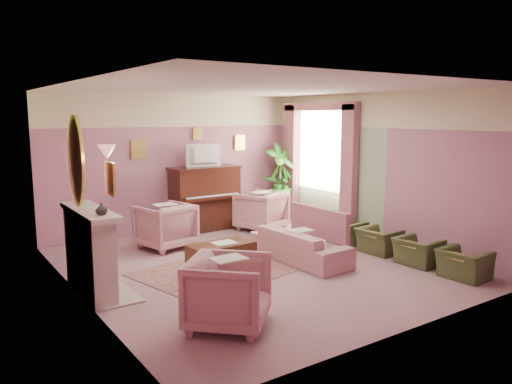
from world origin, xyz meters
TOP-DOWN VIEW (x-y plane):
  - floor at (0.00, 0.00)m, footprint 5.50×6.00m
  - ceiling at (0.00, 0.00)m, footprint 5.50×6.00m
  - wall_back at (0.00, 3.00)m, footprint 5.50×0.02m
  - wall_front at (0.00, -3.00)m, footprint 5.50×0.02m
  - wall_left at (-2.75, 0.00)m, footprint 0.02×6.00m
  - wall_right at (2.75, 0.00)m, footprint 0.02×6.00m
  - picture_rail_band at (0.00, 2.99)m, footprint 5.50×0.01m
  - stripe_panel at (2.73, 1.30)m, footprint 0.01×3.00m
  - fireplace_surround at (-2.59, 0.20)m, footprint 0.30×1.40m
  - fireplace_inset at (-2.49, 0.20)m, footprint 0.18×0.72m
  - fire_ember at (-2.45, 0.20)m, footprint 0.06×0.54m
  - mantel_shelf at (-2.56, 0.20)m, footprint 0.40×1.55m
  - hearth at (-2.39, 0.20)m, footprint 0.55×1.50m
  - mirror_frame at (-2.70, 0.20)m, footprint 0.04×0.72m
  - mirror_glass at (-2.67, 0.20)m, footprint 0.01×0.60m
  - sconce_shade at (-2.62, -0.85)m, footprint 0.20×0.20m
  - piano at (0.50, 2.68)m, footprint 1.40×0.60m
  - piano_keyshelf at (0.50, 2.33)m, footprint 1.30×0.12m
  - piano_keys at (0.50, 2.33)m, footprint 1.20×0.08m
  - piano_top at (0.50, 2.68)m, footprint 1.45×0.65m
  - television at (0.50, 2.63)m, footprint 0.80×0.12m
  - print_back_left at (-0.80, 2.96)m, footprint 0.30×0.03m
  - print_back_right at (1.55, 2.96)m, footprint 0.26×0.03m
  - print_back_mid at (0.50, 2.96)m, footprint 0.22×0.03m
  - print_left_wall at (-2.71, -1.20)m, footprint 0.03×0.28m
  - window_blind at (2.70, 1.55)m, footprint 0.03×1.40m
  - curtain_left at (2.62, 0.63)m, footprint 0.16×0.34m
  - curtain_right at (2.62, 2.47)m, footprint 0.16×0.34m
  - pelmet at (2.62, 1.55)m, footprint 0.16×2.20m
  - mantel_plant at (-2.55, 0.75)m, footprint 0.16×0.16m
  - mantel_vase at (-2.55, -0.30)m, footprint 0.16×0.16m
  - area_rug at (-0.58, 0.09)m, footprint 2.83×2.30m
  - coffee_table at (-0.67, -0.01)m, footprint 1.03×0.56m
  - table_paper at (-0.62, -0.01)m, footprint 0.35×0.28m
  - sofa at (0.70, -0.24)m, footprint 0.61×1.82m
  - sofa_throw at (1.10, -0.24)m, footprint 0.09×1.38m
  - floral_armchair_left at (-0.80, 1.78)m, footprint 0.87×0.87m
  - floral_armchair_right at (1.44, 1.97)m, footprint 0.87×0.87m
  - floral_armchair_front at (-1.60, -1.78)m, footprint 0.87×0.87m
  - olive_chair_a at (2.13, -2.28)m, footprint 0.47×0.67m
  - olive_chair_b at (2.13, -1.46)m, footprint 0.47×0.67m
  - olive_chair_c at (2.13, -0.64)m, footprint 0.47×0.67m
  - olive_chair_d at (2.13, 0.18)m, footprint 0.47×0.67m
  - side_table at (2.27, 2.50)m, footprint 0.52×0.52m
  - side_plant_big at (2.27, 2.50)m, footprint 0.30×0.30m
  - side_plant_small at (2.39, 2.40)m, footprint 0.16×0.16m
  - palm_pot at (2.35, 2.51)m, footprint 0.34×0.34m
  - palm_plant at (2.35, 2.51)m, footprint 0.76×0.76m

SIDE VIEW (x-z plane):
  - floor at x=0.00m, z-range -0.01..0.01m
  - area_rug at x=-0.58m, z-range 0.00..0.01m
  - hearth at x=-2.39m, z-range 0.00..0.02m
  - palm_pot at x=2.35m, z-range 0.00..0.34m
  - fire_ember at x=-2.45m, z-range 0.17..0.27m
  - coffee_table at x=-0.67m, z-range 0.00..0.45m
  - olive_chair_a at x=2.13m, z-range 0.00..0.58m
  - olive_chair_b at x=2.13m, z-range 0.00..0.58m
  - olive_chair_c at x=2.13m, z-range 0.00..0.58m
  - olive_chair_d at x=2.13m, z-range 0.00..0.58m
  - side_table at x=2.27m, z-range 0.00..0.70m
  - sofa at x=0.70m, z-range 0.00..0.74m
  - fireplace_inset at x=-2.49m, z-range 0.06..0.74m
  - floral_armchair_left at x=-0.80m, z-range 0.00..0.90m
  - floral_armchair_right at x=1.44m, z-range 0.00..0.90m
  - floral_armchair_front at x=-1.60m, z-range 0.00..0.90m
  - table_paper at x=-0.62m, z-range 0.45..0.46m
  - fireplace_surround at x=-2.59m, z-range 0.00..1.10m
  - sofa_throw at x=1.10m, z-range 0.35..0.85m
  - piano at x=0.50m, z-range 0.00..1.30m
  - piano_keyshelf at x=0.50m, z-range 0.69..0.75m
  - piano_keys at x=0.50m, z-range 0.75..0.77m
  - side_plant_small at x=2.39m, z-range 0.70..0.98m
  - side_plant_big at x=2.27m, z-range 0.70..1.04m
  - palm_plant at x=2.35m, z-range 0.34..1.78m
  - stripe_panel at x=2.73m, z-range 0.00..2.15m
  - mantel_shelf at x=-2.56m, z-range 1.09..1.16m
  - mantel_vase at x=-2.55m, z-range 1.15..1.31m
  - mantel_plant at x=-2.55m, z-range 1.15..1.43m
  - curtain_left at x=2.62m, z-range 0.00..2.60m
  - curtain_right at x=2.62m, z-range 0.00..2.60m
  - piano_top at x=0.50m, z-range 1.29..1.33m
  - wall_back at x=0.00m, z-range 0.00..2.80m
  - wall_front at x=0.00m, z-range 0.00..2.80m
  - wall_left at x=-2.75m, z-range 0.00..2.80m
  - wall_right at x=2.75m, z-range 0.00..2.80m
  - television at x=0.50m, z-range 1.36..1.84m
  - window_blind at x=2.70m, z-range 0.80..2.60m
  - print_back_left at x=-0.80m, z-range 1.53..1.91m
  - print_left_wall at x=-2.71m, z-range 1.54..1.90m
  - print_back_right at x=1.55m, z-range 1.61..1.95m
  - mirror_frame at x=-2.70m, z-range 1.20..2.40m
  - mirror_glass at x=-2.67m, z-range 1.27..2.33m
  - sconce_shade at x=-2.62m, z-range 1.90..2.06m
  - print_back_mid at x=0.50m, z-range 1.87..2.13m
  - picture_rail_band at x=0.00m, z-range 2.15..2.80m
  - pelmet at x=2.62m, z-range 2.48..2.64m
  - ceiling at x=0.00m, z-range 2.79..2.80m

